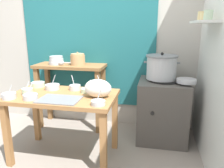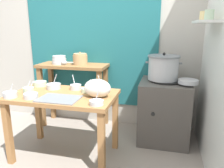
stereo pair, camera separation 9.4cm
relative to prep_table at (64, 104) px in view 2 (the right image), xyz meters
The scene contains 21 objects.
ground_plane 0.63m from the prep_table, 25.19° to the right, with size 9.00×9.00×0.00m, color gray.
wall_back 1.26m from the prep_table, 78.49° to the left, with size 4.40×0.12×2.60m.
prep_table is the anchor object (origin of this frame).
back_shelf_table 0.80m from the prep_table, 106.08° to the left, with size 0.96×0.40×0.90m.
stove_block 1.24m from the prep_table, 31.53° to the left, with size 0.60×0.61×0.78m.
steamer_pot 1.24m from the prep_table, 33.35° to the left, with size 0.43×0.38×0.33m.
clay_pot 0.86m from the prep_table, 97.87° to the left, with size 0.20×0.20×0.18m.
bowl_stack_enamel 0.92m from the prep_table, 118.60° to the left, with size 0.20×0.20×0.12m.
ladle 0.82m from the prep_table, 113.64° to the left, with size 0.31×0.07×0.07m.
serving_tray 0.21m from the prep_table, 77.05° to the right, with size 0.40×0.28×0.01m, color slate.
plastic_bag 0.43m from the prep_table, ahead, with size 0.27×0.19×0.18m, color silver.
wide_pan 1.40m from the prep_table, 22.14° to the left, with size 0.22×0.22×0.05m, color #B7BABF.
prep_bowl_0 0.39m from the prep_table, 166.81° to the right, with size 0.11×0.11×0.14m.
prep_bowl_1 0.29m from the prep_table, 29.58° to the left, with size 0.12×0.12×0.14m.
prep_bowl_2 0.29m from the prep_table, 140.47° to the left, with size 0.16×0.16×0.17m.
prep_bowl_3 0.52m from the prep_table, 27.93° to the right, with size 0.13×0.13×0.15m.
prep_bowl_4 0.49m from the prep_table, 150.61° to the left, with size 0.15×0.15×0.05m.
prep_bowl_5 0.25m from the prep_table, 71.53° to the left, with size 0.13×0.13×0.17m.
prep_bowl_6 0.44m from the prep_table, 31.86° to the left, with size 0.12×0.12×0.17m.
prep_bowl_7 0.35m from the prep_table, 139.55° to the right, with size 0.14×0.14×0.16m.
prep_bowl_8 0.53m from the prep_table, 152.76° to the right, with size 0.13×0.13×0.14m.
Camera 2 is at (0.90, -1.96, 1.41)m, focal length 35.32 mm.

